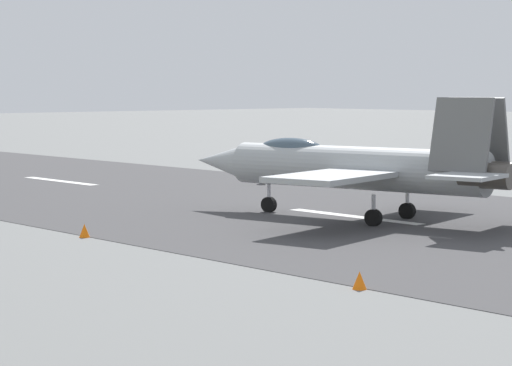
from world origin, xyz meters
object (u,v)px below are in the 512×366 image
(marker_cone_near, at_px, (360,280))
(crew_person, at_px, (263,171))
(fighter_jet, at_px, (354,166))
(marker_cone_mid, at_px, (84,231))

(marker_cone_near, bearing_deg, crew_person, -38.20)
(fighter_jet, relative_size, crew_person, 11.11)
(fighter_jet, distance_m, marker_cone_near, 17.02)
(crew_person, bearing_deg, marker_cone_mid, 120.31)
(crew_person, distance_m, marker_cone_near, 35.20)
(fighter_jet, bearing_deg, marker_cone_mid, 74.27)
(fighter_jet, distance_m, crew_person, 18.80)
(crew_person, xyz_separation_m, marker_cone_mid, (-12.73, 21.77, -0.52))
(fighter_jet, relative_size, marker_cone_mid, 32.15)
(marker_cone_near, distance_m, marker_cone_mid, 14.93)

